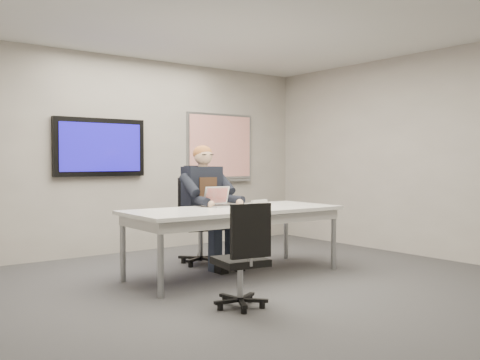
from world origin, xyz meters
TOP-DOWN VIEW (x-y plane):
  - floor at (0.00, 0.00)m, footprint 6.00×6.00m
  - ceiling at (0.00, 0.00)m, footprint 6.00×6.00m
  - wall_back at (0.00, 3.00)m, footprint 6.00×0.02m
  - wall_right at (3.00, 0.00)m, footprint 0.02×6.00m
  - conference_table at (0.20, 0.80)m, footprint 2.53×1.11m
  - tv_display at (-0.50, 2.95)m, footprint 1.30×0.09m
  - whiteboard at (1.55, 2.97)m, footprint 1.25×0.08m
  - office_chair_far at (0.28, 1.65)m, footprint 0.62×0.62m
  - office_chair_near at (-0.58, -0.35)m, footprint 0.52×0.52m
  - seated_person at (0.27, 1.37)m, footprint 0.48×0.82m
  - laptop at (0.21, 1.08)m, footprint 0.35×0.33m
  - name_tent at (0.36, 0.54)m, footprint 0.27×0.12m
  - pen at (-0.00, 0.43)m, footprint 0.08×0.15m

SIDE VIEW (x-z plane):
  - floor at x=0.00m, z-range -0.01..0.01m
  - office_chair_near at x=-0.58m, z-range -0.18..0.77m
  - office_chair_far at x=0.28m, z-range -0.21..0.89m
  - seated_person at x=0.27m, z-range -0.15..1.36m
  - conference_table at x=0.20m, z-range 0.30..1.07m
  - pen at x=0.00m, z-range 0.77..0.78m
  - name_tent at x=0.36m, z-range 0.77..0.88m
  - laptop at x=0.21m, z-range 0.71..0.95m
  - wall_back at x=0.00m, z-range 0.00..2.80m
  - wall_right at x=3.00m, z-range 0.00..2.80m
  - tv_display at x=-0.50m, z-range 1.10..1.90m
  - whiteboard at x=1.55m, z-range 0.98..2.08m
  - ceiling at x=0.00m, z-range 2.79..2.81m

